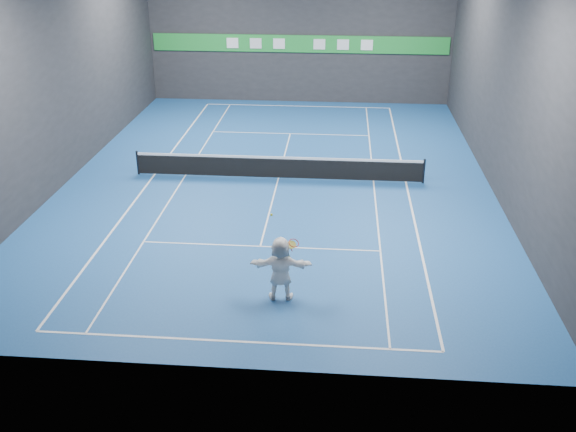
# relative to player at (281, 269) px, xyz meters

# --- Properties ---
(ground) EXTENTS (26.00, 26.00, 0.00)m
(ground) POSITION_rel_player_xyz_m (-1.02, 9.62, -0.99)
(ground) COLOR #194A8C
(ground) RESTS_ON ground
(wall_back) EXTENTS (18.00, 0.10, 9.00)m
(wall_back) POSITION_rel_player_xyz_m (-1.02, 22.62, 3.51)
(wall_back) COLOR #27272A
(wall_back) RESTS_ON ground
(wall_front) EXTENTS (18.00, 0.10, 9.00)m
(wall_front) POSITION_rel_player_xyz_m (-1.02, -3.38, 3.51)
(wall_front) COLOR #27272A
(wall_front) RESTS_ON ground
(wall_left) EXTENTS (0.10, 26.00, 9.00)m
(wall_left) POSITION_rel_player_xyz_m (-10.02, 9.62, 3.51)
(wall_left) COLOR #27272A
(wall_left) RESTS_ON ground
(wall_right) EXTENTS (0.10, 26.00, 9.00)m
(wall_right) POSITION_rel_player_xyz_m (7.98, 9.62, 3.51)
(wall_right) COLOR #27272A
(wall_right) RESTS_ON ground
(baseline_near) EXTENTS (10.98, 0.08, 0.01)m
(baseline_near) POSITION_rel_player_xyz_m (-1.02, -2.27, -0.99)
(baseline_near) COLOR white
(baseline_near) RESTS_ON ground
(baseline_far) EXTENTS (10.98, 0.08, 0.01)m
(baseline_far) POSITION_rel_player_xyz_m (-1.02, 21.51, -0.99)
(baseline_far) COLOR white
(baseline_far) RESTS_ON ground
(sideline_doubles_left) EXTENTS (0.08, 23.78, 0.01)m
(sideline_doubles_left) POSITION_rel_player_xyz_m (-6.51, 9.62, -0.99)
(sideline_doubles_left) COLOR white
(sideline_doubles_left) RESTS_ON ground
(sideline_doubles_right) EXTENTS (0.08, 23.78, 0.01)m
(sideline_doubles_right) POSITION_rel_player_xyz_m (4.47, 9.62, -0.99)
(sideline_doubles_right) COLOR white
(sideline_doubles_right) RESTS_ON ground
(sideline_singles_left) EXTENTS (0.06, 23.78, 0.01)m
(sideline_singles_left) POSITION_rel_player_xyz_m (-5.13, 9.62, -0.99)
(sideline_singles_left) COLOR white
(sideline_singles_left) RESTS_ON ground
(sideline_singles_right) EXTENTS (0.06, 23.78, 0.01)m
(sideline_singles_right) POSITION_rel_player_xyz_m (3.09, 9.62, -0.99)
(sideline_singles_right) COLOR white
(sideline_singles_right) RESTS_ON ground
(service_line_near) EXTENTS (8.23, 0.06, 0.01)m
(service_line_near) POSITION_rel_player_xyz_m (-1.02, 3.22, -0.99)
(service_line_near) COLOR white
(service_line_near) RESTS_ON ground
(service_line_far) EXTENTS (8.23, 0.06, 0.01)m
(service_line_far) POSITION_rel_player_xyz_m (-1.02, 16.02, -0.99)
(service_line_far) COLOR white
(service_line_far) RESTS_ON ground
(center_service_line) EXTENTS (0.06, 12.80, 0.01)m
(center_service_line) POSITION_rel_player_xyz_m (-1.02, 9.62, -0.99)
(center_service_line) COLOR white
(center_service_line) RESTS_ON ground
(player) EXTENTS (1.86, 0.66, 1.99)m
(player) POSITION_rel_player_xyz_m (0.00, 0.00, 0.00)
(player) COLOR white
(player) RESTS_ON ground
(tennis_ball) EXTENTS (0.07, 0.07, 0.07)m
(tennis_ball) POSITION_rel_player_xyz_m (-0.25, 0.05, 1.70)
(tennis_ball) COLOR #C8D122
(tennis_ball) RESTS_ON player
(tennis_net) EXTENTS (12.50, 0.10, 1.07)m
(tennis_net) POSITION_rel_player_xyz_m (-1.02, 9.62, -0.45)
(tennis_net) COLOR black
(tennis_net) RESTS_ON ground
(sponsor_banner) EXTENTS (17.64, 0.11, 1.00)m
(sponsor_banner) POSITION_rel_player_xyz_m (-1.02, 22.55, 2.51)
(sponsor_banner) COLOR green
(sponsor_banner) RESTS_ON wall_back
(tennis_racket) EXTENTS (0.47, 0.40, 0.59)m
(tennis_racket) POSITION_rel_player_xyz_m (0.35, 0.05, 0.77)
(tennis_racket) COLOR #B61D13
(tennis_racket) RESTS_ON player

